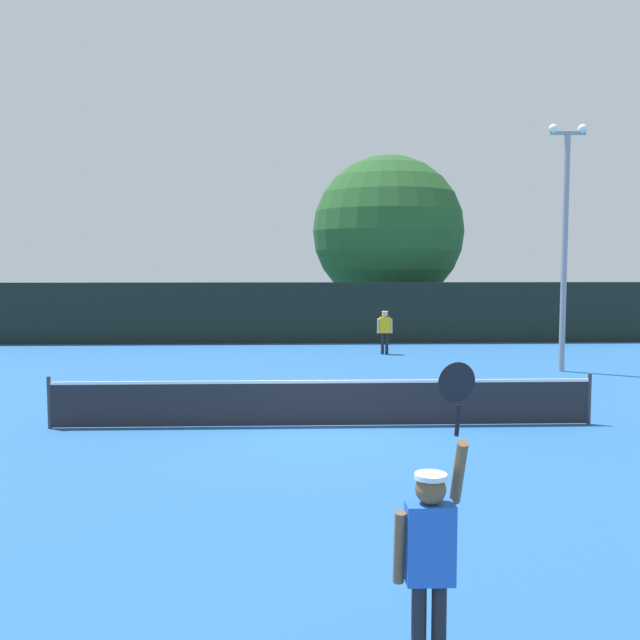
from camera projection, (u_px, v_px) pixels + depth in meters
name	position (u px, v px, depth m)	size (l,w,h in m)	color
ground_plane	(323.00, 426.00, 14.58)	(120.00, 120.00, 0.00)	#235693
tennis_net	(323.00, 402.00, 14.54)	(11.24, 0.08, 1.07)	#232328
perimeter_fence	(308.00, 313.00, 29.55)	(29.44, 0.12, 2.56)	black
player_serving	(431.00, 545.00, 5.54)	(0.68, 0.40, 2.59)	blue
player_receiving	(385.00, 328.00, 26.03)	(0.57, 0.23, 1.59)	yellow
tennis_ball	(382.00, 400.00, 17.22)	(0.07, 0.07, 0.07)	#CCE033
light_pole	(565.00, 231.00, 21.62)	(1.18, 0.28, 7.57)	gray
large_tree	(388.00, 231.00, 33.78)	(7.21, 7.21, 8.49)	brown
parked_car_near	(246.00, 312.00, 37.51)	(2.17, 4.32, 1.69)	red
parked_car_mid	(353.00, 315.00, 35.40)	(2.44, 4.41, 1.69)	white
parked_car_far	(504.00, 314.00, 36.14)	(2.00, 4.24, 1.69)	white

